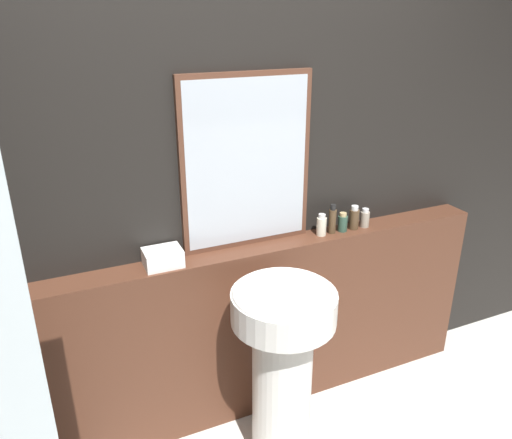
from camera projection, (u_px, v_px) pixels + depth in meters
The scene contains 10 objects.
wall_back at pixel (230, 197), 2.49m from camera, with size 8.00×0.06×2.50m.
vanity_counter at pixel (240, 334), 2.69m from camera, with size 2.88×0.17×1.00m.
pedestal_sink at pixel (282, 361), 2.35m from camera, with size 0.48×0.48×0.97m.
mirror at pixel (247, 163), 2.41m from camera, with size 0.67×0.03×0.86m.
towel_stack at pixel (163, 258), 2.33m from camera, with size 0.18×0.13×0.08m.
shampoo_bottle at pixel (321, 225), 2.65m from camera, with size 0.05×0.05×0.12m.
conditioner_bottle at pixel (332, 220), 2.67m from camera, with size 0.04×0.04×0.16m.
lotion_bottle at pixel (343, 223), 2.70m from camera, with size 0.05×0.05×0.11m.
body_wash_bottle at pixel (354, 218), 2.73m from camera, with size 0.05×0.05×0.13m.
hand_soap_bottle at pixel (365, 218), 2.76m from camera, with size 0.05×0.05×0.11m.
Camera 1 is at (-0.83, -0.92, 2.10)m, focal length 35.00 mm.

